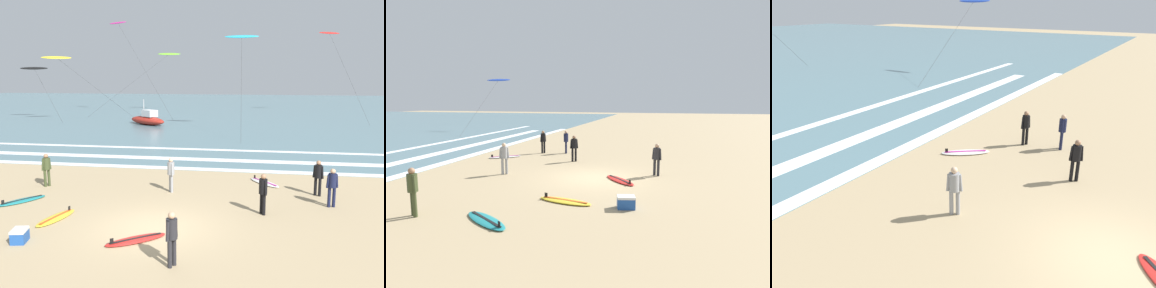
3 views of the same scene
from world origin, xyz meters
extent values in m
plane|color=tan|center=(0.00, 0.00, 0.00)|extent=(160.00, 160.00, 0.00)
cube|color=slate|center=(0.00, 53.99, 0.01)|extent=(140.00, 90.00, 0.01)
cube|color=white|center=(1.30, 9.39, 0.01)|extent=(46.19, 0.74, 0.01)
cube|color=white|center=(0.37, 12.11, 0.01)|extent=(42.62, 0.96, 0.01)
cube|color=white|center=(-1.82, 15.68, 0.01)|extent=(58.37, 0.64, 0.01)
cylinder|color=black|center=(6.08, 5.09, 0.41)|extent=(0.13, 0.13, 0.82)
cylinder|color=black|center=(6.26, 4.99, 0.41)|extent=(0.13, 0.13, 0.82)
cylinder|color=black|center=(6.17, 5.04, 1.11)|extent=(0.32, 0.32, 0.58)
cylinder|color=black|center=(6.01, 5.13, 1.08)|extent=(0.16, 0.14, 0.56)
cylinder|color=black|center=(6.33, 4.95, 1.08)|extent=(0.16, 0.14, 0.56)
sphere|color=#9E7051|center=(6.17, 5.04, 1.49)|extent=(0.21, 0.21, 0.21)
cylinder|color=#232328|center=(1.32, -2.76, 0.41)|extent=(0.13, 0.13, 0.82)
cylinder|color=#232328|center=(1.24, -2.94, 0.41)|extent=(0.13, 0.13, 0.82)
cylinder|color=#232328|center=(1.28, -2.85, 1.11)|extent=(0.32, 0.32, 0.58)
cylinder|color=#232328|center=(1.36, -2.68, 1.08)|extent=(0.14, 0.16, 0.56)
cylinder|color=#232328|center=(1.20, -3.02, 1.08)|extent=(0.14, 0.16, 0.56)
sphere|color=tan|center=(1.28, -2.85, 1.49)|extent=(0.21, 0.21, 0.21)
cylinder|color=#141938|center=(6.63, 3.50, 0.41)|extent=(0.13, 0.13, 0.82)
cylinder|color=#141938|center=(6.43, 3.45, 0.41)|extent=(0.13, 0.13, 0.82)
cylinder|color=#141938|center=(6.53, 3.47, 1.11)|extent=(0.32, 0.32, 0.58)
cylinder|color=#141938|center=(6.71, 3.52, 1.08)|extent=(0.15, 0.12, 0.56)
cylinder|color=#141938|center=(6.35, 3.43, 1.08)|extent=(0.15, 0.12, 0.56)
sphere|color=tan|center=(6.53, 3.47, 1.49)|extent=(0.21, 0.21, 0.21)
cylinder|color=gray|center=(-0.43, 4.65, 0.41)|extent=(0.13, 0.13, 0.82)
cylinder|color=gray|center=(-0.33, 4.48, 0.41)|extent=(0.13, 0.13, 0.82)
cylinder|color=gray|center=(-0.38, 4.57, 1.11)|extent=(0.32, 0.32, 0.58)
cylinder|color=gray|center=(-0.47, 4.73, 1.08)|extent=(0.14, 0.16, 0.56)
cylinder|color=gray|center=(-0.29, 4.40, 1.08)|extent=(0.14, 0.16, 0.56)
sphere|color=#DBB28E|center=(-0.38, 4.57, 1.49)|extent=(0.21, 0.21, 0.21)
cylinder|color=#384223|center=(-6.43, 4.62, 0.41)|extent=(0.13, 0.13, 0.82)
cylinder|color=#384223|center=(-6.53, 4.45, 0.41)|extent=(0.13, 0.13, 0.82)
cylinder|color=#384223|center=(-6.48, 4.53, 1.11)|extent=(0.32, 0.32, 0.58)
cylinder|color=#384223|center=(-6.39, 4.69, 1.08)|extent=(0.15, 0.16, 0.56)
cylinder|color=#384223|center=(-6.58, 4.37, 1.08)|extent=(0.15, 0.16, 0.56)
sphere|color=#9E7051|center=(-6.48, 4.53, 1.49)|extent=(0.21, 0.21, 0.21)
cylinder|color=black|center=(3.82, 2.01, 0.41)|extent=(0.13, 0.13, 0.82)
cylinder|color=black|center=(3.73, 2.18, 0.41)|extent=(0.13, 0.13, 0.82)
cylinder|color=black|center=(3.77, 2.10, 1.11)|extent=(0.32, 0.32, 0.58)
cylinder|color=black|center=(3.87, 1.93, 1.08)|extent=(0.14, 0.16, 0.56)
cylinder|color=black|center=(3.68, 2.26, 1.08)|extent=(0.14, 0.16, 0.56)
sphere|color=#9E7051|center=(3.77, 2.10, 1.49)|extent=(0.21, 0.21, 0.21)
ellipsoid|color=teal|center=(-6.30, 2.05, 0.04)|extent=(1.61, 2.10, 0.09)
cube|color=black|center=(-6.30, 2.05, 0.09)|extent=(1.02, 1.57, 0.01)
cube|color=black|center=(-6.73, 1.35, 0.17)|extent=(0.08, 0.11, 0.16)
ellipsoid|color=red|center=(-0.26, -1.26, 0.04)|extent=(2.00, 1.81, 0.09)
cube|color=black|center=(-0.26, -1.26, 0.09)|extent=(1.43, 1.22, 0.01)
cube|color=black|center=(-0.89, -1.78, 0.17)|extent=(0.10, 0.09, 0.16)
ellipsoid|color=yellow|center=(-3.84, 0.27, 0.04)|extent=(0.98, 2.18, 0.09)
cube|color=#D84C19|center=(-3.84, 0.27, 0.09)|extent=(0.43, 1.77, 0.01)
cube|color=black|center=(-3.69, 1.07, 0.17)|extent=(0.04, 0.12, 0.16)
ellipsoid|color=silver|center=(3.87, 6.81, 0.04)|extent=(1.76, 2.03, 0.09)
cube|color=#BF198C|center=(3.87, 6.81, 0.09)|extent=(1.17, 1.47, 0.01)
cube|color=black|center=(3.37, 7.46, 0.17)|extent=(0.09, 0.10, 0.16)
ellipsoid|color=red|center=(12.19, 46.47, 10.82)|extent=(3.20, 2.15, 0.43)
cylinder|color=#333333|center=(13.54, 39.72, 5.41)|extent=(2.73, 13.51, 10.84)
ellipsoid|color=#70C628|center=(-9.63, 45.60, 8.18)|extent=(3.29, 1.45, 0.43)
cylinder|color=#333333|center=(-13.95, 41.10, 4.09)|extent=(8.66, 9.02, 8.20)
ellipsoid|color=yellow|center=(-18.70, 29.87, 7.14)|extent=(3.13, 2.34, 0.43)
cylinder|color=#333333|center=(-15.00, 32.27, 3.57)|extent=(7.42, 4.82, 7.16)
ellipsoid|color=#23A8C6|center=(1.56, 26.42, 8.79)|extent=(3.22, 0.87, 0.43)
cylinder|color=#333333|center=(1.81, 22.64, 4.40)|extent=(0.51, 7.57, 8.81)
ellipsoid|color=#CC2384|center=(-15.86, 42.04, 12.17)|extent=(3.20, 2.16, 0.43)
cylinder|color=#333333|center=(-11.19, 37.91, 6.08)|extent=(9.36, 8.28, 12.18)
ellipsoid|color=black|center=(-23.06, 32.68, 6.04)|extent=(3.29, 1.58, 0.43)
cylinder|color=#333333|center=(-20.62, 31.13, 3.02)|extent=(4.90, 3.13, 6.06)
ellipsoid|color=maroon|center=(-8.53, 29.74, 0.45)|extent=(5.19, 4.46, 0.90)
cube|color=silver|center=(-8.21, 29.51, 1.25)|extent=(1.86, 1.78, 0.70)
cylinder|color=#B2B2B2|center=(-9.02, 30.10, 1.80)|extent=(0.08, 0.08, 1.80)
cube|color=#1E4C9E|center=(-3.92, -1.97, 0.18)|extent=(0.56, 0.68, 0.36)
cube|color=silver|center=(-3.92, -1.97, 0.40)|extent=(0.57, 0.70, 0.08)
camera|label=1|loc=(3.69, -13.69, 5.34)|focal=39.29mm
camera|label=2|loc=(-14.61, -3.16, 3.72)|focal=29.79mm
camera|label=3|loc=(-8.27, -0.71, 6.08)|focal=33.47mm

